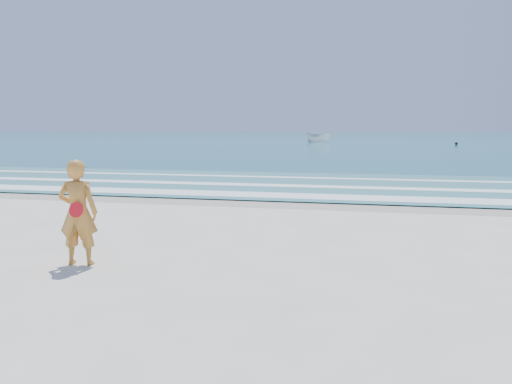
# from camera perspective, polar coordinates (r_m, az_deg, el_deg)

# --- Properties ---
(ground) EXTENTS (400.00, 400.00, 0.00)m
(ground) POSITION_cam_1_polar(r_m,az_deg,el_deg) (7.76, -8.75, -11.11)
(ground) COLOR silver
(ground) RESTS_ON ground
(wet_sand) EXTENTS (400.00, 2.40, 0.00)m
(wet_sand) POSITION_cam_1_polar(r_m,az_deg,el_deg) (16.26, 2.75, -1.19)
(wet_sand) COLOR #B2A893
(wet_sand) RESTS_ON ground
(ocean) EXTENTS (400.00, 190.00, 0.04)m
(ocean) POSITION_cam_1_polar(r_m,az_deg,el_deg) (111.90, 11.12, 6.16)
(ocean) COLOR #19727F
(ocean) RESTS_ON ground
(shallow) EXTENTS (400.00, 10.00, 0.01)m
(shallow) POSITION_cam_1_polar(r_m,az_deg,el_deg) (21.16, 5.03, 0.93)
(shallow) COLOR #59B7AD
(shallow) RESTS_ON ocean
(foam_near) EXTENTS (400.00, 1.40, 0.01)m
(foam_near) POSITION_cam_1_polar(r_m,az_deg,el_deg) (17.52, 3.47, -0.40)
(foam_near) COLOR white
(foam_near) RESTS_ON shallow
(foam_mid) EXTENTS (400.00, 0.90, 0.01)m
(foam_mid) POSITION_cam_1_polar(r_m,az_deg,el_deg) (20.37, 4.74, 0.70)
(foam_mid) COLOR white
(foam_mid) RESTS_ON shallow
(foam_far) EXTENTS (400.00, 0.60, 0.01)m
(foam_far) POSITION_cam_1_polar(r_m,az_deg,el_deg) (23.62, 5.82, 1.63)
(foam_far) COLOR white
(foam_far) RESTS_ON shallow
(boat) EXTENTS (4.43, 3.04, 1.60)m
(boat) POSITION_cam_1_polar(r_m,az_deg,el_deg) (74.95, 7.22, 6.25)
(boat) COLOR silver
(boat) RESTS_ON ocean
(buoy) EXTENTS (0.38, 0.38, 0.38)m
(buoy) POSITION_cam_1_polar(r_m,az_deg,el_deg) (69.52, 21.92, 5.16)
(buoy) COLOR black
(buoy) RESTS_ON ocean
(woman) EXTENTS (0.76, 0.57, 1.89)m
(woman) POSITION_cam_1_polar(r_m,az_deg,el_deg) (9.41, -19.67, -2.22)
(woman) COLOR orange
(woman) RESTS_ON ground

